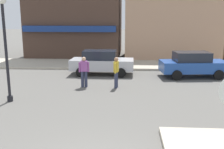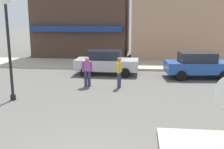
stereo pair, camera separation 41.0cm
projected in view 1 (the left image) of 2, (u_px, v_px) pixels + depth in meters
name	position (u px, v px, depth m)	size (l,w,h in m)	color
kerb_far	(119.00, 64.00, 20.18)	(80.00, 4.00, 0.15)	#B7AD99
lamp_post	(5.00, 33.00, 10.87)	(0.36, 0.36, 4.54)	black
parked_car_nearest	(102.00, 62.00, 16.80)	(4.02, 1.91, 1.56)	#B7B7BC
parked_car_second	(193.00, 64.00, 16.05)	(4.15, 2.17, 1.56)	#234C9E
pedestrian_crossing_near	(116.00, 71.00, 13.56)	(0.27, 0.56, 1.61)	#2D334C
pedestrian_crossing_far	(84.00, 71.00, 13.69)	(0.56, 0.28, 1.61)	#2D334C
building_corner_shop	(78.00, 11.00, 25.34)	(8.46, 8.30, 8.42)	#473328
building_storefront_left_near	(170.00, 28.00, 23.71)	(8.16, 5.41, 5.36)	tan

